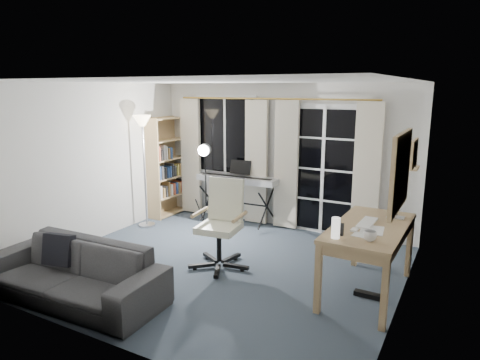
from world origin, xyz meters
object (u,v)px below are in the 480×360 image
monitor (397,193)px  sofa (71,264)px  torchiere_lamp (143,138)px  office_chair (223,215)px  mug (370,235)px  studio_light (205,160)px  desk (370,234)px  bookshelf (166,169)px  keyboard_piano (237,180)px

monitor → sofa: 3.80m
torchiere_lamp → office_chair: (1.99, -0.76, -0.84)m
mug → office_chair: bearing=167.6°
office_chair → monitor: monitor is taller
studio_light → monitor: studio_light is taller
monitor → mug: size_ratio=4.40×
monitor → sofa: bearing=-143.1°
desk → torchiere_lamp: bearing=171.2°
sofa → office_chair: bearing=57.4°
office_chair → mug: (1.98, -0.44, 0.20)m
bookshelf → desk: bookshelf is taller
torchiere_lamp → bookshelf: bearing=100.3°
studio_light → desk: studio_light is taller
desk → monitor: monitor is taller
torchiere_lamp → studio_light: size_ratio=1.27×
keyboard_piano → mug: size_ratio=10.83×
bookshelf → studio_light: bearing=-20.4°
sofa → keyboard_piano: bearing=82.3°
torchiere_lamp → desk: bearing=-10.2°
office_chair → desk: bearing=-5.2°
desk → bookshelf: bearing=161.8°
office_chair → studio_light: bearing=125.7°
bookshelf → monitor: (4.20, -0.98, 0.26)m
keyboard_piano → desk: 2.97m
keyboard_piano → sofa: bearing=-97.0°
desk → sofa: (-2.85, -1.72, -0.29)m
keyboard_piano → office_chair: (0.66, -1.59, -0.10)m
studio_light → mug: 3.29m
desk → monitor: size_ratio=2.62×
studio_light → sofa: (-0.01, -2.68, -0.77)m
bookshelf → keyboard_piano: 1.46m
desk → mug: bearing=-77.2°
torchiere_lamp → desk: 4.01m
torchiere_lamp → keyboard_piano: bearing=32.1°
keyboard_piano → monitor: bearing=-23.1°
torchiere_lamp → office_chair: bearing=-21.0°
office_chair → desk: office_chair is taller
keyboard_piano → monitor: monitor is taller
studio_light → mug: bearing=-44.6°
monitor → studio_light: bearing=171.9°
office_chair → mug: size_ratio=8.71×
keyboard_piano → studio_light: bearing=-118.5°
torchiere_lamp → studio_light: (1.04, 0.26, -0.33)m
monitor → mug: bearing=-94.3°
sofa → studio_light: bearing=87.3°
torchiere_lamp → sofa: torchiere_lamp is taller
keyboard_piano → desk: (2.54, -1.53, -0.08)m
desk → office_chair: bearing=-176.6°
keyboard_piano → monitor: (2.74, -1.08, 0.33)m
keyboard_piano → sofa: keyboard_piano is taller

